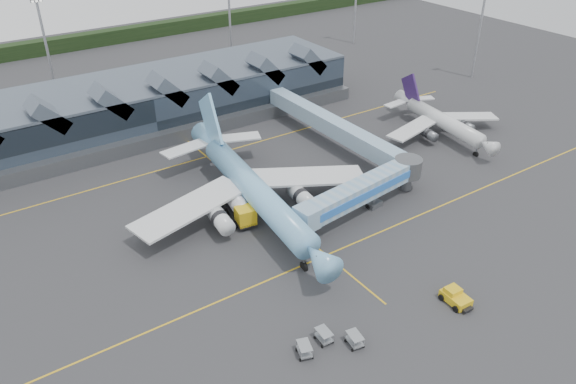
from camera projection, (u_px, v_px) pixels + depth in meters
ground at (293, 228)px, 82.92m from camera, size 260.00×260.00×0.00m
taxi_stripes at (258, 199)px, 90.04m from camera, size 120.00×60.00×0.01m
tree_line_far at (75, 42)px, 160.18m from camera, size 260.00×4.00×4.00m
terminal at (138, 105)px, 111.68m from camera, size 90.00×22.25×12.52m
light_masts at (215, 30)px, 131.38m from camera, size 132.40×42.56×22.45m
main_airliner at (252, 187)px, 84.94m from camera, size 38.46×44.50×14.29m
regional_jet at (441, 120)px, 109.65m from camera, size 25.65×28.21×9.68m
jet_bridge at (370, 187)px, 85.51m from camera, size 25.99×6.84×5.70m
fuel_truck at (236, 202)px, 85.33m from camera, size 4.46×11.04×3.67m
pushback_tug at (455, 297)px, 68.62m from camera, size 2.78×4.20×1.80m
baggage_carts at (328, 341)px, 62.32m from camera, size 7.41×4.65×1.48m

